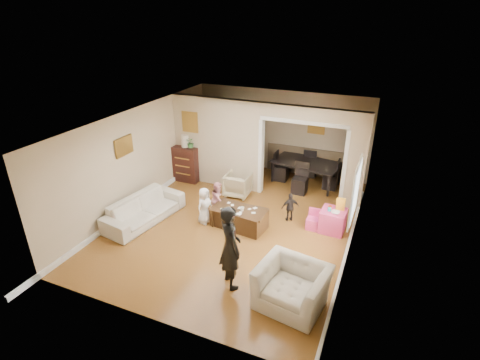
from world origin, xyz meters
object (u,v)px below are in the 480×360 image
at_px(armchair_back, 238,185).
at_px(child_kneel_a, 205,206).
at_px(adult_person, 230,247).
at_px(coffee_table, 239,218).
at_px(armchair_front, 292,286).
at_px(play_table, 333,221).
at_px(table_lamp, 185,141).
at_px(child_kneel_b, 218,199).
at_px(child_toddler, 290,207).
at_px(dresser, 186,164).
at_px(coffee_cup, 242,209).
at_px(dining_table, 305,173).
at_px(sofa, 144,209).
at_px(cyan_cup, 329,209).

bearing_deg(armchair_back, child_kneel_a, 81.69).
distance_m(adult_person, child_kneel_a, 2.39).
bearing_deg(adult_person, coffee_table, -27.64).
relative_size(armchair_front, play_table, 2.09).
bearing_deg(table_lamp, child_kneel_b, -40.21).
relative_size(coffee_table, adult_person, 0.76).
relative_size(play_table, child_toddler, 0.75).
height_order(armchair_front, child_kneel_b, child_kneel_b).
bearing_deg(play_table, child_toddler, 177.34).
distance_m(dresser, coffee_cup, 3.24).
relative_size(coffee_cup, child_kneel_a, 0.11).
bearing_deg(coffee_table, dining_table, 73.72).
bearing_deg(adult_person, child_toddler, -54.44).
height_order(coffee_table, coffee_cup, coffee_cup).
xyz_separation_m(coffee_table, coffee_cup, (0.10, -0.05, 0.29)).
xyz_separation_m(coffee_table, child_toddler, (1.05, 0.75, 0.13)).
bearing_deg(adult_person, play_table, -74.81).
distance_m(coffee_cup, play_table, 2.16).
distance_m(armchair_back, armchair_front, 4.38).
relative_size(sofa, coffee_table, 1.66).
xyz_separation_m(table_lamp, child_kneel_a, (1.68, -2.00, -0.80)).
height_order(sofa, adult_person, adult_person).
height_order(play_table, child_toddler, child_toddler).
xyz_separation_m(armchair_back, dresser, (-1.83, 0.31, 0.22)).
bearing_deg(child_kneel_b, dining_table, -43.41).
distance_m(cyan_cup, child_toddler, 0.99).
xyz_separation_m(sofa, cyan_cup, (4.29, 1.30, 0.27)).
bearing_deg(coffee_cup, dining_table, 75.73).
bearing_deg(coffee_table, sofa, -164.04).
bearing_deg(dining_table, armchair_back, -126.98).
xyz_separation_m(armchair_back, coffee_cup, (0.80, -1.58, 0.21)).
bearing_deg(child_kneel_a, child_toddler, -47.77).
height_order(adult_person, child_kneel_a, adult_person).
bearing_deg(table_lamp, dresser, 0.00).
bearing_deg(cyan_cup, coffee_cup, -159.84).
height_order(sofa, table_lamp, table_lamp).
distance_m(dresser, child_kneel_b, 2.40).
relative_size(table_lamp, coffee_table, 0.28).
bearing_deg(dresser, table_lamp, 0.00).
relative_size(sofa, cyan_cup, 26.76).
bearing_deg(armchair_back, play_table, 160.35).
bearing_deg(adult_person, table_lamp, -6.25).
bearing_deg(child_toddler, armchair_front, 73.43).
bearing_deg(table_lamp, play_table, -13.89).
distance_m(coffee_table, cyan_cup, 2.14).
bearing_deg(dresser, play_table, -13.89).
relative_size(sofa, armchair_back, 3.05).
bearing_deg(coffee_table, adult_person, -71.44).
bearing_deg(child_kneel_a, armchair_front, -107.48).
height_order(coffee_cup, play_table, coffee_cup).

